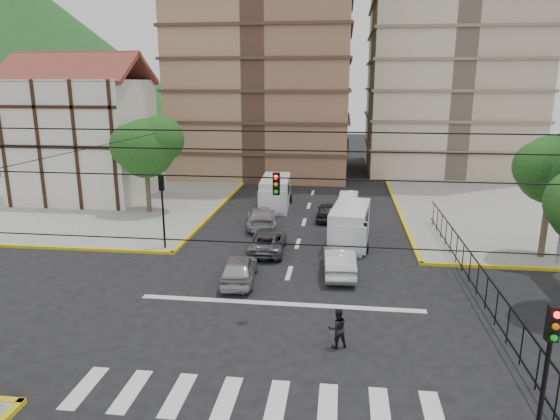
% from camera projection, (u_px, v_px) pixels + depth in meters
% --- Properties ---
extents(ground, '(160.00, 160.00, 0.00)m').
position_uv_depth(ground, '(277.00, 316.00, 21.52)').
color(ground, black).
rests_on(ground, ground).
extents(sidewalk_nw, '(26.00, 26.00, 0.15)m').
position_uv_depth(sidewalk_nw, '(78.00, 198.00, 43.16)').
color(sidewalk_nw, gray).
rests_on(sidewalk_nw, ground).
extents(crosswalk_stripes, '(12.00, 2.40, 0.01)m').
position_uv_depth(crosswalk_stripes, '(252.00, 401.00, 15.75)').
color(crosswalk_stripes, silver).
rests_on(crosswalk_stripes, ground).
extents(stop_line, '(13.00, 0.40, 0.01)m').
position_uv_depth(stop_line, '(280.00, 304.00, 22.67)').
color(stop_line, silver).
rests_on(stop_line, ground).
extents(tudor_building, '(10.80, 8.05, 12.23)m').
position_uv_depth(tudor_building, '(83.00, 138.00, 41.76)').
color(tudor_building, silver).
rests_on(tudor_building, ground).
extents(distant_hill, '(70.00, 70.00, 28.00)m').
position_uv_depth(distant_hill, '(32.00, 59.00, 92.03)').
color(distant_hill, '#1E4F1A').
rests_on(distant_hill, ground).
extents(park_fence, '(0.10, 22.50, 1.66)m').
position_uv_depth(park_fence, '(468.00, 285.00, 24.75)').
color(park_fence, black).
rests_on(park_fence, ground).
extents(tree_park_c, '(4.65, 3.80, 7.25)m').
position_uv_depth(tree_park_c, '(554.00, 166.00, 27.15)').
color(tree_park_c, '#473828').
rests_on(tree_park_c, ground).
extents(tree_tudor, '(5.39, 4.40, 7.43)m').
position_uv_depth(tree_tudor, '(147.00, 146.00, 37.07)').
color(tree_tudor, '#473828').
rests_on(tree_tudor, ground).
extents(traffic_light_se, '(0.28, 0.22, 4.40)m').
position_uv_depth(traffic_light_se, '(548.00, 360.00, 12.30)').
color(traffic_light_se, black).
rests_on(traffic_light_se, ground).
extents(traffic_light_nw, '(0.28, 0.22, 4.40)m').
position_uv_depth(traffic_light_nw, '(162.00, 200.00, 29.20)').
color(traffic_light_nw, black).
rests_on(traffic_light_nw, ground).
extents(traffic_light_hanging, '(18.00, 9.12, 0.92)m').
position_uv_depth(traffic_light_hanging, '(269.00, 192.00, 18.10)').
color(traffic_light_hanging, black).
rests_on(traffic_light_hanging, ground).
extents(van_right_lane, '(2.65, 5.46, 2.37)m').
position_uv_depth(van_right_lane, '(350.00, 227.00, 30.69)').
color(van_right_lane, silver).
rests_on(van_right_lane, ground).
extents(van_left_lane, '(2.41, 5.52, 2.44)m').
position_uv_depth(van_left_lane, '(275.00, 194.00, 39.61)').
color(van_left_lane, silver).
rests_on(van_left_lane, ground).
extents(car_silver_front_left, '(1.99, 4.21, 1.39)m').
position_uv_depth(car_silver_front_left, '(239.00, 269.00, 25.04)').
color(car_silver_front_left, '#A5A5AA').
rests_on(car_silver_front_left, ground).
extents(car_white_front_right, '(1.84, 4.53, 1.46)m').
position_uv_depth(car_white_front_right, '(339.00, 261.00, 26.06)').
color(car_white_front_right, silver).
rests_on(car_white_front_right, ground).
extents(car_grey_mid_left, '(2.17, 4.49, 1.23)m').
position_uv_depth(car_grey_mid_left, '(268.00, 242.00, 29.54)').
color(car_grey_mid_left, slate).
rests_on(car_grey_mid_left, ground).
extents(car_silver_rear_left, '(2.71, 5.09, 1.40)m').
position_uv_depth(car_silver_rear_left, '(261.00, 217.00, 34.69)').
color(car_silver_rear_left, '#B3B4B8').
rests_on(car_silver_rear_left, ground).
extents(car_darkgrey_mid_right, '(1.60, 3.75, 1.26)m').
position_uv_depth(car_darkgrey_mid_right, '(327.00, 211.00, 36.46)').
color(car_darkgrey_mid_right, '#242426').
rests_on(car_darkgrey_mid_right, ground).
extents(car_white_rear_right, '(1.71, 4.16, 1.34)m').
position_uv_depth(car_white_rear_right, '(349.00, 198.00, 40.48)').
color(car_white_rear_right, white).
rests_on(car_white_rear_right, ground).
extents(pedestrian_crosswalk, '(0.93, 0.84, 1.57)m').
position_uv_depth(pedestrian_crosswalk, '(337.00, 328.00, 18.78)').
color(pedestrian_crosswalk, black).
rests_on(pedestrian_crosswalk, ground).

